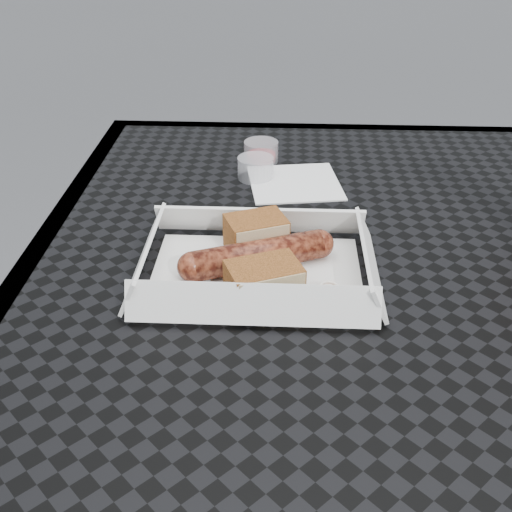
# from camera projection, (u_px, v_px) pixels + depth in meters

# --- Properties ---
(patio_table) EXTENTS (0.80, 0.80, 0.74)m
(patio_table) POSITION_uv_depth(u_px,v_px,m) (371.00, 299.00, 0.77)
(patio_table) COLOR black
(patio_table) RESTS_ON ground
(food_tray) EXTENTS (0.22, 0.15, 0.00)m
(food_tray) POSITION_uv_depth(u_px,v_px,m) (256.00, 274.00, 0.68)
(food_tray) COLOR white
(food_tray) RESTS_ON patio_table
(bratwurst) EXTENTS (0.16, 0.09, 0.03)m
(bratwurst) POSITION_uv_depth(u_px,v_px,m) (258.00, 255.00, 0.68)
(bratwurst) COLOR brown
(bratwurst) RESTS_ON food_tray
(bread_near) EXTENTS (0.08, 0.07, 0.04)m
(bread_near) POSITION_uv_depth(u_px,v_px,m) (256.00, 234.00, 0.71)
(bread_near) COLOR brown
(bread_near) RESTS_ON food_tray
(bread_far) EXTENTS (0.08, 0.07, 0.04)m
(bread_far) POSITION_uv_depth(u_px,v_px,m) (264.00, 281.00, 0.63)
(bread_far) COLOR brown
(bread_far) RESTS_ON food_tray
(veg_garnish) EXTENTS (0.03, 0.03, 0.00)m
(veg_garnish) POSITION_uv_depth(u_px,v_px,m) (321.00, 302.00, 0.63)
(veg_garnish) COLOR #E6580A
(veg_garnish) RESTS_ON food_tray
(napkin) EXTENTS (0.14, 0.14, 0.00)m
(napkin) POSITION_uv_depth(u_px,v_px,m) (295.00, 183.00, 0.88)
(napkin) COLOR white
(napkin) RESTS_ON patio_table
(condiment_cup_sauce) EXTENTS (0.05, 0.05, 0.03)m
(condiment_cup_sauce) POSITION_uv_depth(u_px,v_px,m) (261.00, 152.00, 0.93)
(condiment_cup_sauce) COLOR maroon
(condiment_cup_sauce) RESTS_ON patio_table
(condiment_cup_empty) EXTENTS (0.05, 0.05, 0.03)m
(condiment_cup_empty) POSITION_uv_depth(u_px,v_px,m) (256.00, 168.00, 0.88)
(condiment_cup_empty) COLOR silver
(condiment_cup_empty) RESTS_ON patio_table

